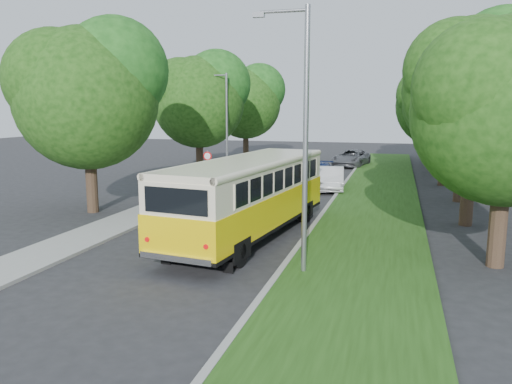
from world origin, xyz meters
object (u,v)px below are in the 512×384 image
(lamppost_far, at_px, (225,123))
(car_silver, at_px, (313,178))
(vintage_bus, at_px, (249,198))
(car_blue, at_px, (319,172))
(lamppost_near, at_px, (303,133))
(car_white, at_px, (331,179))
(car_grey, at_px, (351,158))

(lamppost_far, bearing_deg, car_silver, -17.98)
(vintage_bus, relative_size, car_blue, 2.45)
(lamppost_near, bearing_deg, car_blue, 97.15)
(car_white, distance_m, car_blue, 3.98)
(lamppost_far, distance_m, car_grey, 14.48)
(car_white, relative_size, car_grey, 0.82)
(vintage_bus, bearing_deg, lamppost_near, -46.31)
(car_blue, bearing_deg, vintage_bus, -91.40)
(lamppost_near, xyz_separation_m, lamppost_far, (-8.91, 18.50, -0.25))
(car_white, bearing_deg, lamppost_far, 159.59)
(vintage_bus, bearing_deg, lamppost_far, 120.04)
(car_silver, distance_m, car_grey, 13.98)
(lamppost_far, xyz_separation_m, vintage_bus, (6.12, -14.71, -2.51))
(vintage_bus, height_order, car_white, vintage_bus)
(car_silver, bearing_deg, car_grey, 69.36)
(lamppost_near, xyz_separation_m, car_white, (-1.21, 16.57, -3.64))
(vintage_bus, distance_m, car_silver, 12.60)
(car_white, bearing_deg, vintage_bus, -103.36)
(car_blue, bearing_deg, lamppost_near, -83.44)
(car_grey, bearing_deg, car_white, -80.20)
(car_white, height_order, car_blue, car_white)
(lamppost_far, height_order, vintage_bus, lamppost_far)
(lamppost_near, height_order, car_blue, lamppost_near)
(lamppost_far, relative_size, vintage_bus, 0.69)
(lamppost_near, xyz_separation_m, car_silver, (-2.30, 16.36, -3.61))
(car_silver, bearing_deg, lamppost_near, -98.14)
(car_silver, xyz_separation_m, car_grey, (1.09, 13.93, -0.02))
(lamppost_far, relative_size, car_blue, 1.70)
(car_white, height_order, car_grey, car_grey)
(lamppost_far, height_order, car_blue, lamppost_far)
(lamppost_near, xyz_separation_m, car_blue, (-2.55, 20.32, -3.73))
(lamppost_far, bearing_deg, car_grey, 56.85)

